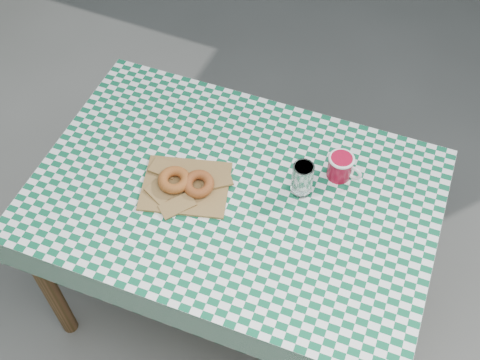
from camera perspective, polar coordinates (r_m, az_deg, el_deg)
name	(u,v)px	position (r m, az deg, el deg)	size (l,w,h in m)	color
ground	(289,277)	(2.64, 4.71, -9.27)	(60.00, 60.00, 0.00)	#565550
table	(235,252)	(2.26, -0.53, -6.86)	(1.29, 0.86, 0.75)	#4E361B
tablecloth	(234,193)	(1.94, -0.61, -1.25)	(1.31, 0.88, 0.01)	#0D5938
paper_bag	(186,186)	(1.96, -5.22, -0.54)	(0.28, 0.22, 0.01)	olive
bagel_front	(174,180)	(1.94, -6.31, 0.01)	(0.11, 0.11, 0.03)	#A35721
bagel_back	(198,184)	(1.93, -3.99, -0.38)	(0.10, 0.10, 0.03)	#98481F
coffee_mug	(340,167)	(1.98, 9.54, 1.27)	(0.16, 0.16, 0.09)	maroon
drinking_glass	(302,179)	(1.91, 5.97, 0.11)	(0.07, 0.07, 0.12)	white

